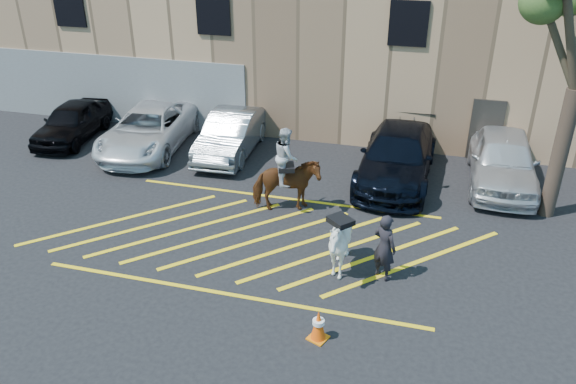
% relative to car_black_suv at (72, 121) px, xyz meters
% --- Properties ---
extents(ground, '(90.00, 90.00, 0.00)m').
position_rel_car_black_suv_xyz_m(ground, '(9.21, -4.85, -0.71)').
color(ground, black).
rests_on(ground, ground).
extents(car_black_suv, '(2.14, 4.35, 1.43)m').
position_rel_car_black_suv_xyz_m(car_black_suv, '(0.00, 0.00, 0.00)').
color(car_black_suv, black).
rests_on(car_black_suv, ground).
extents(car_white_pickup, '(3.07, 5.69, 1.52)m').
position_rel_car_black_suv_xyz_m(car_white_pickup, '(3.30, -0.09, 0.05)').
color(car_white_pickup, silver).
rests_on(car_white_pickup, ground).
extents(car_silver_sedan, '(1.81, 4.66, 1.51)m').
position_rel_car_black_suv_xyz_m(car_silver_sedan, '(6.41, 0.29, 0.04)').
color(car_silver_sedan, gray).
rests_on(car_silver_sedan, ground).
extents(car_blue_suv, '(2.45, 5.67, 1.62)m').
position_rel_car_black_suv_xyz_m(car_blue_suv, '(12.40, -0.28, 0.10)').
color(car_blue_suv, black).
rests_on(car_blue_suv, ground).
extents(car_white_suv, '(2.03, 5.02, 1.71)m').
position_rel_car_black_suv_xyz_m(car_white_suv, '(15.71, 0.23, 0.14)').
color(car_white_suv, silver).
rests_on(car_white_suv, ground).
extents(handler, '(0.76, 0.69, 1.73)m').
position_rel_car_black_suv_xyz_m(handler, '(12.63, -6.00, 0.15)').
color(handler, black).
rests_on(handler, ground).
extents(warehouse, '(32.42, 10.20, 7.30)m').
position_rel_car_black_suv_xyz_m(warehouse, '(9.20, 7.14, 2.94)').
color(warehouse, tan).
rests_on(warehouse, ground).
extents(hatching_zone, '(12.60, 5.12, 0.01)m').
position_rel_car_black_suv_xyz_m(hatching_zone, '(9.21, -5.15, -0.71)').
color(hatching_zone, yellow).
rests_on(hatching_zone, ground).
extents(mounted_bay, '(2.15, 1.48, 2.60)m').
position_rel_car_black_suv_xyz_m(mounted_bay, '(9.47, -3.36, 0.34)').
color(mounted_bay, '#593415').
rests_on(mounted_bay, ground).
extents(saddled_white, '(2.00, 2.01, 1.66)m').
position_rel_car_black_suv_xyz_m(saddled_white, '(11.56, -6.09, 0.12)').
color(saddled_white, white).
rests_on(saddled_white, ground).
extents(traffic_cone, '(0.49, 0.49, 0.73)m').
position_rel_car_black_suv_xyz_m(traffic_cone, '(11.60, -8.56, -0.35)').
color(traffic_cone, orange).
rests_on(traffic_cone, ground).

